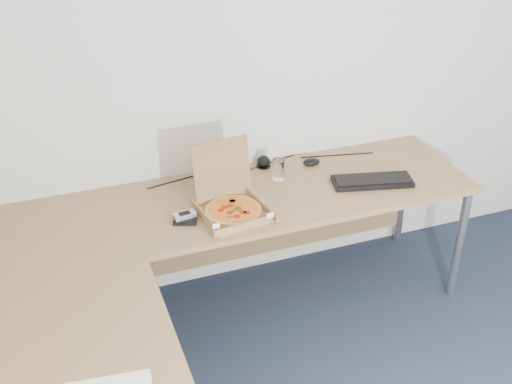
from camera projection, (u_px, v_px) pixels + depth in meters
name	position (u px, v px, depth m)	size (l,w,h in m)	color
desk	(201.00, 262.00, 2.88)	(2.50, 2.20, 0.73)	#9A7649
pizza_box	(232.00, 206.00, 3.17)	(0.31, 0.36, 0.32)	#A37546
drinking_glass	(279.00, 169.00, 3.46)	(0.07, 0.07, 0.12)	silver
keyboard	(372.00, 181.00, 3.44)	(0.42, 0.15, 0.03)	black
mouse	(311.00, 162.00, 3.62)	(0.10, 0.07, 0.04)	black
wallet	(185.00, 219.00, 3.12)	(0.11, 0.09, 0.02)	black
phone	(185.00, 215.00, 3.11)	(0.11, 0.06, 0.02)	#B2B5BA
dome_speaker	(263.00, 161.00, 3.59)	(0.08, 0.08, 0.07)	black
cable_bundle	(258.00, 167.00, 3.60)	(0.64, 0.04, 0.01)	black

